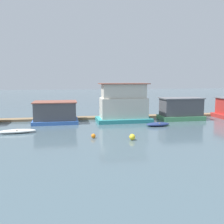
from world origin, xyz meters
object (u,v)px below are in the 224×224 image
Objects in this scene: buoy_yellow at (132,137)px; buoy_orange at (93,136)px; houseboat_teal at (123,104)px; dinghy_white at (17,131)px; dinghy_navy at (158,124)px; houseboat_green at (181,109)px; houseboat_blue at (55,112)px; mooring_post_far_left at (188,111)px.

buoy_orange is (-3.53, 1.41, -0.07)m from buoy_yellow.
dinghy_white is at bearing -158.08° from houseboat_teal.
dinghy_navy is (3.36, -4.08, -2.09)m from houseboat_teal.
buoy_yellow is (11.27, -5.10, 0.08)m from dinghy_white.
houseboat_teal is at bearing 60.41° from buoy_orange.
houseboat_green is 21.68m from dinghy_white.
houseboat_green reaches higher than houseboat_blue.
houseboat_green is at bearing -0.14° from houseboat_teal.
dinghy_navy is at bearing -20.30° from houseboat_blue.
houseboat_teal is at bearing 21.92° from dinghy_white.
buoy_orange is (7.74, -3.69, 0.02)m from dinghy_white.
houseboat_teal reaches higher than mooring_post_far_left.
dinghy_white is 2.06× the size of mooring_post_far_left.
buoy_orange is (3.98, -9.31, -1.14)m from houseboat_blue.
dinghy_white is (-3.76, -5.62, -1.16)m from houseboat_blue.
mooring_post_far_left is at bearing 43.42° from houseboat_green.
houseboat_green is 10.37× the size of buoy_yellow.
mooring_post_far_left is at bearing 45.84° from buoy_yellow.
buoy_orange is at bearing 158.24° from buoy_yellow.
buoy_orange is at bearing -66.84° from houseboat_blue.
buoy_orange is at bearing -119.59° from houseboat_teal.
dinghy_navy is at bearing 51.77° from buoy_yellow.
dinghy_white is 8.58m from buoy_orange.
dinghy_white is at bearing -163.12° from mooring_post_far_left.
houseboat_blue is at bearing 113.16° from buoy_orange.
dinghy_white is 24.05m from mooring_post_far_left.
mooring_post_far_left is at bearing 34.96° from buoy_orange.
houseboat_green is at bearing 33.52° from buoy_orange.
houseboat_blue reaches higher than buoy_yellow.
buoy_yellow reaches higher than buoy_orange.
dinghy_navy is 9.12m from mooring_post_far_left.
houseboat_blue is 0.96× the size of houseboat_green.
houseboat_blue reaches higher than dinghy_navy.
buoy_yellow reaches higher than dinghy_navy.
houseboat_blue is 19.29m from mooring_post_far_left.
dinghy_white is 8.87× the size of buoy_orange.
buoy_yellow is 3.80m from buoy_orange.
dinghy_white is 6.81× the size of buoy_yellow.
dinghy_navy is (16.12, 1.05, 0.03)m from dinghy_white.
houseboat_blue is 12.98× the size of buoy_orange.
buoy_orange is (-13.28, -8.80, -1.26)m from houseboat_green.
houseboat_teal reaches higher than houseboat_green.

